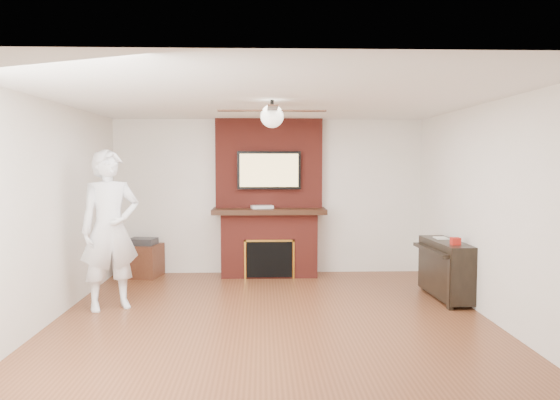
{
  "coord_description": "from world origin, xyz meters",
  "views": [
    {
      "loc": [
        -0.12,
        -6.12,
        1.81
      ],
      "look_at": [
        0.12,
        0.9,
        1.32
      ],
      "focal_mm": 35.0,
      "sensor_mm": 36.0,
      "label": 1
    }
  ],
  "objects_px": {
    "fireplace": "(269,213)",
    "piano": "(446,268)",
    "side_table": "(143,259)",
    "person": "(110,230)"
  },
  "relations": [
    {
      "from": "fireplace",
      "to": "person",
      "type": "height_order",
      "value": "fireplace"
    },
    {
      "from": "person",
      "to": "piano",
      "type": "height_order",
      "value": "person"
    },
    {
      "from": "fireplace",
      "to": "piano",
      "type": "bearing_deg",
      "value": -35.11
    },
    {
      "from": "piano",
      "to": "fireplace",
      "type": "bearing_deg",
      "value": 141.92
    },
    {
      "from": "person",
      "to": "side_table",
      "type": "distance_m",
      "value": 2.02
    },
    {
      "from": "fireplace",
      "to": "piano",
      "type": "height_order",
      "value": "fireplace"
    },
    {
      "from": "person",
      "to": "piano",
      "type": "xyz_separation_m",
      "value": [
        4.29,
        0.33,
        -0.57
      ]
    },
    {
      "from": "side_table",
      "to": "person",
      "type": "bearing_deg",
      "value": -79.14
    },
    {
      "from": "side_table",
      "to": "piano",
      "type": "bearing_deg",
      "value": -9.59
    },
    {
      "from": "fireplace",
      "to": "side_table",
      "type": "relative_size",
      "value": 4.07
    }
  ]
}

